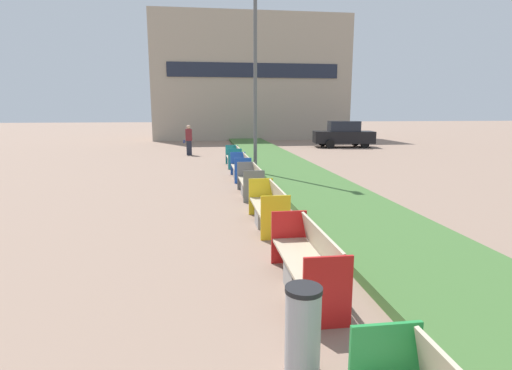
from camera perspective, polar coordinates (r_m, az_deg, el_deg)
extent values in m
cube|color=#426B33|center=(11.13, 12.29, -2.89)|extent=(2.80, 120.00, 0.18)
cube|color=tan|center=(38.05, -0.87, 14.85)|extent=(17.36, 5.85, 10.79)
cube|color=#1E2333|center=(35.15, -0.26, 16.07)|extent=(14.58, 0.08, 1.20)
cube|color=#9E9B96|center=(6.16, 6.90, -12.87)|extent=(0.52, 0.60, 0.42)
cube|color=#BCAD8E|center=(6.07, 6.95, -10.88)|extent=(0.58, 2.14, 0.05)
cube|color=#BCAD8E|center=(6.05, 9.51, -8.38)|extent=(0.14, 2.06, 0.48)
cube|color=red|center=(5.10, 10.16, -14.96)|extent=(0.62, 0.04, 0.94)
cube|color=red|center=(7.06, 4.70, -7.43)|extent=(0.62, 0.04, 0.94)
cube|color=#9E9B96|center=(9.30, 1.62, -4.59)|extent=(0.52, 0.60, 0.42)
cube|color=#BCAD8E|center=(9.25, 1.63, -3.21)|extent=(0.58, 2.04, 0.05)
cube|color=#BCAD8E|center=(9.23, 3.29, -1.57)|extent=(0.14, 1.96, 0.48)
cube|color=yellow|center=(8.25, 2.81, -4.72)|extent=(0.62, 0.04, 0.94)
cube|color=yellow|center=(10.24, 0.68, -1.65)|extent=(0.62, 0.04, 0.94)
cube|color=#9E9B96|center=(12.54, -0.87, -0.57)|extent=(0.52, 0.60, 0.42)
cube|color=#BCAD8E|center=(12.50, -0.88, 0.47)|extent=(0.58, 1.90, 0.05)
cube|color=#BCAD8E|center=(12.49, 0.35, 1.68)|extent=(0.14, 1.82, 0.48)
cube|color=slate|center=(11.55, -0.30, -0.22)|extent=(0.62, 0.04, 0.94)
cube|color=slate|center=(13.44, -1.37, 1.33)|extent=(0.62, 0.04, 0.94)
cube|color=#9E9B96|center=(15.60, -2.25, 1.66)|extent=(0.52, 0.60, 0.42)
cube|color=#BCAD8E|center=(15.57, -2.26, 2.50)|extent=(0.58, 2.01, 0.05)
cube|color=#BCAD8E|center=(15.56, -1.27, 3.48)|extent=(0.14, 1.93, 0.48)
cube|color=blue|center=(14.56, -1.87, 2.05)|extent=(0.62, 0.04, 0.94)
cube|color=blue|center=(16.57, -2.60, 3.11)|extent=(0.62, 0.04, 0.94)
cube|color=#9E9B96|center=(18.98, -3.25, 3.28)|extent=(0.52, 0.60, 0.42)
cube|color=#BCAD8E|center=(18.95, -3.26, 3.97)|extent=(0.58, 1.85, 0.05)
cube|color=#BCAD8E|center=(18.95, -2.45, 4.77)|extent=(0.14, 1.78, 0.48)
cube|color=#197A7F|center=(18.01, -3.02, 3.72)|extent=(0.62, 0.04, 0.94)
cube|color=#197A7F|center=(19.89, -3.48, 4.38)|extent=(0.62, 0.04, 0.94)
cylinder|color=#9EA0A5|center=(4.33, 6.70, -20.21)|extent=(0.36, 0.36, 0.89)
cylinder|color=black|center=(4.11, 6.84, -14.61)|extent=(0.38, 0.38, 0.05)
cylinder|color=#56595B|center=(16.00, -0.11, 16.36)|extent=(0.14, 0.14, 8.47)
cube|color=#232633|center=(24.07, -9.53, 5.25)|extent=(0.30, 0.22, 0.85)
cube|color=maroon|center=(24.01, -9.59, 7.08)|extent=(0.38, 0.24, 0.69)
sphere|color=tan|center=(23.99, -9.62, 8.18)|extent=(0.24, 0.24, 0.24)
cube|color=navy|center=(24.05, -10.23, 6.14)|extent=(0.12, 0.20, 0.18)
cube|color=black|center=(29.46, 12.37, 6.70)|extent=(4.40, 2.33, 0.84)
cube|color=black|center=(29.42, 12.44, 8.22)|extent=(2.29, 1.83, 0.72)
cylinder|color=black|center=(29.12, 15.29, 5.70)|extent=(0.60, 0.20, 0.60)
cylinder|color=black|center=(30.78, 13.99, 6.01)|extent=(0.60, 0.20, 0.60)
cylinder|color=black|center=(28.23, 10.55, 5.75)|extent=(0.60, 0.20, 0.60)
cylinder|color=black|center=(29.94, 9.47, 6.06)|extent=(0.60, 0.20, 0.60)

